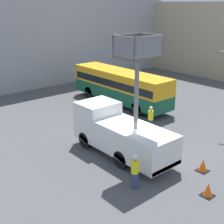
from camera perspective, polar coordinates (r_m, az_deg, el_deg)
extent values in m
plane|color=#4C4C4F|center=(19.22, 4.96, -7.78)|extent=(120.00, 120.00, 0.00)
cube|color=silver|center=(20.08, -2.60, -1.38)|extent=(2.37, 2.06, 2.36)
cube|color=silver|center=(17.83, 4.25, -5.43)|extent=(2.37, 4.81, 1.64)
cube|color=red|center=(16.74, 9.93, -10.02)|extent=(2.33, 0.10, 0.24)
cylinder|color=black|center=(19.94, -4.91, -5.09)|extent=(0.30, 1.03, 1.03)
cylinder|color=black|center=(21.10, -0.33, -3.60)|extent=(0.30, 1.03, 1.03)
cylinder|color=black|center=(17.53, 1.74, -8.64)|extent=(0.30, 1.03, 1.03)
cylinder|color=black|center=(18.84, 6.46, -6.67)|extent=(0.30, 1.03, 1.03)
cylinder|color=slate|center=(16.86, 4.49, 3.25)|extent=(0.24, 0.24, 3.97)
cube|color=brown|center=(16.41, 4.67, 10.09)|extent=(2.01, 1.62, 0.10)
cube|color=slate|center=(15.67, 2.17, 11.83)|extent=(0.08, 1.62, 1.05)
cube|color=slate|center=(17.02, 7.09, 12.30)|extent=(0.08, 1.62, 1.05)
cube|color=slate|center=(16.88, 2.84, 12.36)|extent=(2.01, 0.08, 1.05)
cube|color=slate|center=(15.80, 6.75, 11.77)|extent=(2.01, 0.08, 1.05)
cube|color=#145638|center=(28.25, 1.52, 3.56)|extent=(2.47, 10.52, 1.14)
cube|color=orange|center=(27.93, 1.55, 6.07)|extent=(2.47, 10.52, 1.40)
cube|color=black|center=(27.98, 1.54, 5.65)|extent=(2.49, 10.09, 0.62)
cylinder|color=black|center=(30.17, -4.17, 3.58)|extent=(0.30, 1.15, 1.15)
cylinder|color=black|center=(31.45, -0.99, 4.28)|extent=(0.30, 1.15, 1.15)
cylinder|color=black|center=(25.43, 4.60, 0.54)|extent=(0.30, 1.15, 1.15)
cylinder|color=black|center=(26.93, 7.87, 1.50)|extent=(0.30, 1.15, 1.15)
cylinder|color=navy|center=(15.85, 4.16, -12.35)|extent=(0.32, 0.32, 0.85)
cylinder|color=yellow|center=(15.47, 4.23, -9.96)|extent=(0.38, 0.38, 0.67)
sphere|color=tan|center=(15.25, 4.27, -8.49)|extent=(0.23, 0.23, 0.23)
sphere|color=white|center=(15.21, 4.28, -8.14)|extent=(0.24, 0.24, 0.24)
cylinder|color=navy|center=(22.61, 7.02, -2.39)|extent=(0.32, 0.32, 0.85)
cylinder|color=yellow|center=(22.34, 7.10, -0.59)|extent=(0.38, 0.38, 0.67)
sphere|color=tan|center=(22.19, 7.14, 0.51)|extent=(0.23, 0.23, 0.23)
sphere|color=white|center=(22.16, 7.16, 0.76)|extent=(0.24, 0.24, 0.24)
cube|color=black|center=(16.12, 17.03, -14.37)|extent=(0.59, 0.59, 0.03)
cone|color=#F25B0F|center=(15.95, 17.15, -13.41)|extent=(0.47, 0.47, 0.67)
cube|color=black|center=(18.13, 16.19, -10.26)|extent=(0.61, 0.61, 0.03)
cone|color=#F25B0F|center=(17.97, 16.29, -9.32)|extent=(0.49, 0.49, 0.70)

